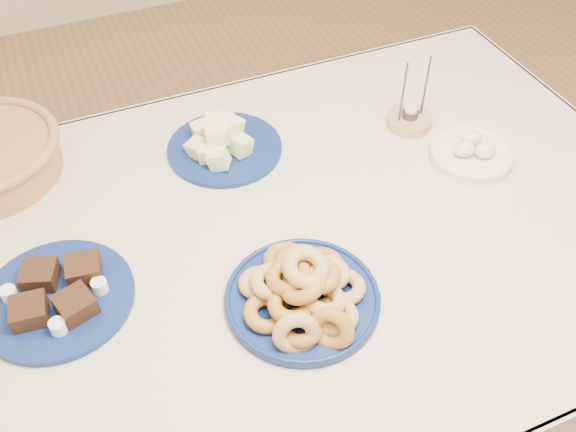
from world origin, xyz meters
The scene contains 7 objects.
ground centered at (0.00, 0.00, 0.00)m, with size 5.00×5.00×0.00m, color olive.
dining_table centered at (0.00, 0.00, 0.64)m, with size 1.71×1.11×0.75m.
donut_platter centered at (-0.03, -0.18, 0.78)m, with size 0.38×0.38×0.13m.
melon_plate centered at (-0.02, 0.30, 0.78)m, with size 0.28×0.28×0.09m.
brownie_plate centered at (-0.44, 0.00, 0.77)m, with size 0.31×0.31×0.05m.
candle_holder centered at (0.43, 0.21, 0.77)m, with size 0.12×0.12×0.18m.
egg_bowl centered at (0.49, 0.04, 0.77)m, with size 0.23×0.23×0.06m.
Camera 1 is at (-0.33, -0.83, 1.71)m, focal length 40.00 mm.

